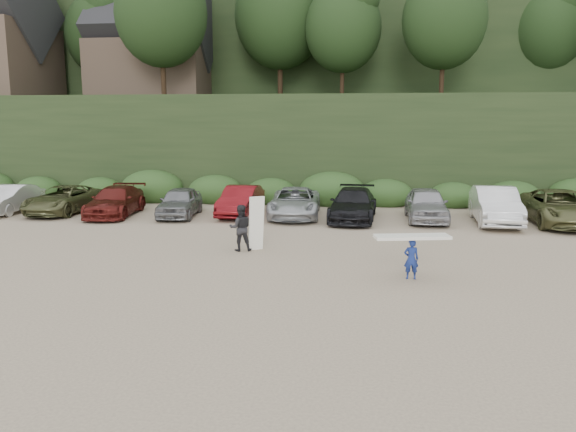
# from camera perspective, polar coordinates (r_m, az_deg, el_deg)

# --- Properties ---
(ground) EXTENTS (120.00, 120.00, 0.00)m
(ground) POSITION_cam_1_polar(r_m,az_deg,el_deg) (16.95, -2.78, -6.02)
(ground) COLOR tan
(ground) RESTS_ON ground
(hillside_backdrop) EXTENTS (90.00, 41.50, 28.00)m
(hillside_backdrop) POSITION_cam_1_polar(r_m,az_deg,el_deg) (52.49, 3.94, 17.01)
(hillside_backdrop) COLOR black
(hillside_backdrop) RESTS_ON ground
(parked_cars) EXTENTS (39.71, 5.83, 1.64)m
(parked_cars) POSITION_cam_1_polar(r_m,az_deg,el_deg) (26.22, 7.76, 1.20)
(parked_cars) COLOR #B6B6BC
(parked_cars) RESTS_ON ground
(child_surfer) EXTENTS (2.26, 1.03, 1.31)m
(child_surfer) POSITION_cam_1_polar(r_m,az_deg,el_deg) (16.71, 12.45, -3.33)
(child_surfer) COLOR navy
(child_surfer) RESTS_ON ground
(adult_surfer) EXTENTS (1.31, 0.80, 1.95)m
(adult_surfer) POSITION_cam_1_polar(r_m,az_deg,el_deg) (19.92, -4.70, -1.17)
(adult_surfer) COLOR black
(adult_surfer) RESTS_ON ground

